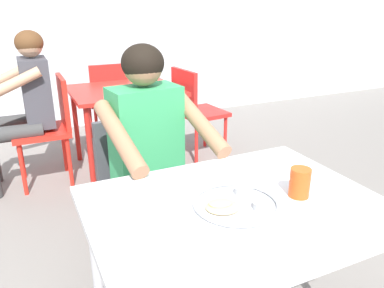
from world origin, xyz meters
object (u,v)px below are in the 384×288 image
Objects in this scene: table_foreground at (236,225)px; chair_foreground at (140,180)px; patron_background at (24,97)px; table_background_red at (125,99)px; thali_tray at (237,203)px; chair_red_far at (108,97)px; drinking_cup at (300,182)px; chair_red_left at (51,123)px; chair_red_right at (194,107)px; diner_foreground at (154,150)px.

chair_foreground reaches higher than table_foreground.
table_background_red is at bearing 0.03° from patron_background.
chair_red_far is at bearing 85.89° from thali_tray.
chair_foreground is at bearing 109.99° from drinking_cup.
table_foreground is 2.15m from chair_red_left.
chair_red_far is (-0.63, 0.72, -0.00)m from chair_red_right.
table_background_red is (0.20, 2.15, -0.13)m from thali_tray.
drinking_cup is (0.24, -0.05, 0.14)m from table_foreground.
table_foreground is 0.28m from drinking_cup.
diner_foreground reaches higher than chair_red_far.
chair_foreground is 1.39m from patron_background.
patron_background reaches higher than table_background_red.
drinking_cup reaches higher than thali_tray.
chair_red_right is at bearing 57.85° from diner_foreground.
table_foreground reaches higher than table_background_red.
chair_red_far is (0.00, 0.67, -0.13)m from table_background_red.
chair_red_left is at bearing -176.31° from table_background_red.
drinking_cup is 0.13× the size of chair_foreground.
chair_red_left reaches higher than drinking_cup.
chair_foreground reaches higher than thali_tray.
chair_red_right is (0.92, 1.22, 0.02)m from chair_foreground.
table_background_red is 1.04× the size of chair_red_left.
thali_tray is 2.17m from chair_red_left.
chair_red_right reaches higher than thali_tray.
drinking_cup is 0.09× the size of diner_foreground.
drinking_cup is 2.23m from chair_red_right.
thali_tray is 0.25m from drinking_cup.
chair_foreground is 0.90× the size of table_background_red.
table_foreground is at bearing -83.72° from chair_foreground.
diner_foreground is 1.37× the size of table_background_red.
drinking_cup is 2.34m from patron_background.
chair_red_left is at bearing 101.44° from thali_tray.
chair_red_right reaches higher than table_background_red.
chair_red_far is (0.29, 1.94, 0.02)m from chair_foreground.
thali_tray is at bearing -84.27° from diner_foreground.
diner_foreground is at bearing -97.11° from chair_red_far.
chair_red_right reaches higher than table_foreground.
diner_foreground reaches higher than chair_foreground.
table_foreground is 2.25m from chair_red_right.
diner_foreground is at bearing 114.22° from drinking_cup.
table_foreground is at bearing -74.33° from patron_background.
chair_red_far is (0.20, 2.82, -0.26)m from thali_tray.
diner_foreground is 1.46× the size of chair_red_far.
table_foreground is 3.41× the size of thali_tray.
patron_background is at bearing 177.83° from chair_red_right.
table_foreground is at bearing -78.22° from chair_red_left.
diner_foreground is (-0.31, 0.69, -0.07)m from drinking_cup.
drinking_cup is at bearing -69.08° from patron_background.
chair_red_far is at bearing 82.89° from diner_foreground.
diner_foreground is 1.42× the size of chair_red_left.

